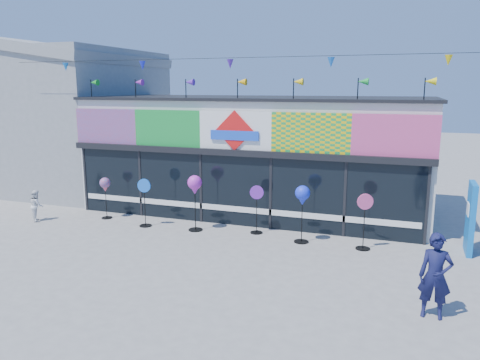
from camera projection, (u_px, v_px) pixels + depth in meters
The scene contains 12 objects.
ground at pixel (190, 261), 12.20m from camera, with size 80.00×80.00×0.00m, color slate.
kite_shop at pixel (259, 153), 17.29m from camera, with size 16.00×5.70×5.31m.
neighbour_building at pixel (56, 115), 21.32m from camera, with size 8.18×7.20×6.87m.
blue_sign at pixel (470, 218), 12.60m from camera, with size 0.18×0.97×1.95m.
spinner_0 at pixel (105, 186), 15.92m from camera, with size 0.36×0.36×1.43m.
spinner_1 at pixel (145, 201), 15.05m from camera, with size 0.44×0.40×1.57m.
spinner_2 at pixel (195, 187), 14.51m from camera, with size 0.45×0.45×1.77m.
spinner_3 at pixel (257, 208), 14.34m from camera, with size 0.42×0.38×1.50m.
spinner_4 at pixel (302, 197), 13.38m from camera, with size 0.43×0.43×1.69m.
spinner_5 at pixel (364, 220), 12.90m from camera, with size 0.43×0.40×1.59m.
adult_man at pixel (435, 276), 9.05m from camera, with size 0.62×0.41×1.71m, color #13153C.
child at pixel (37, 205), 15.76m from camera, with size 0.51×0.29×1.05m, color white.
Camera 1 is at (5.08, -10.45, 4.45)m, focal length 35.00 mm.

